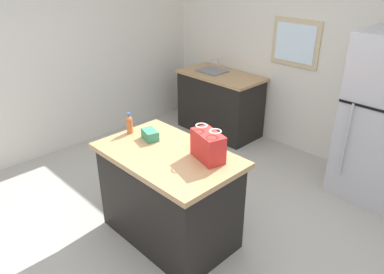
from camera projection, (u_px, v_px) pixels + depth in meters
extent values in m
plane|color=#ADA89E|center=(179.00, 239.00, 3.58)|extent=(6.21, 6.21, 0.00)
cube|color=silver|center=(326.00, 62.00, 4.60)|extent=(5.18, 0.10, 2.54)
cube|color=#CCB78C|center=(296.00, 43.00, 4.76)|extent=(0.68, 0.04, 0.60)
cube|color=white|center=(295.00, 43.00, 4.75)|extent=(0.56, 0.02, 0.48)
cube|color=silver|center=(38.00, 61.00, 4.68)|extent=(0.10, 5.03, 2.54)
cube|color=black|center=(169.00, 198.00, 3.46)|extent=(1.21, 0.73, 0.86)
cube|color=tan|center=(168.00, 155.00, 3.26)|extent=(1.29, 0.81, 0.05)
cube|color=#B7B7BC|center=(383.00, 120.00, 3.90)|extent=(0.74, 0.68, 1.82)
cube|color=black|center=(375.00, 109.00, 3.59)|extent=(0.72, 0.01, 0.02)
cylinder|color=#B7B7BC|center=(346.00, 140.00, 3.88)|extent=(0.02, 0.02, 0.82)
cube|color=black|center=(220.00, 105.00, 5.61)|extent=(1.21, 0.62, 0.87)
cube|color=tan|center=(221.00, 75.00, 5.41)|extent=(1.25, 0.66, 0.04)
cube|color=slate|center=(212.00, 75.00, 5.54)|extent=(0.40, 0.32, 0.14)
cylinder|color=#B7B7BC|center=(218.00, 64.00, 5.57)|extent=(0.03, 0.03, 0.18)
cylinder|color=#B7B7BC|center=(215.00, 59.00, 5.49)|extent=(0.02, 0.14, 0.02)
cube|color=red|center=(208.00, 146.00, 3.10)|extent=(0.35, 0.25, 0.25)
torus|color=white|center=(201.00, 126.00, 3.08)|extent=(0.13, 0.13, 0.01)
torus|color=white|center=(215.00, 131.00, 2.98)|extent=(0.13, 0.13, 0.01)
cube|color=#388E66|center=(150.00, 135.00, 3.47)|extent=(0.20, 0.15, 0.09)
cylinder|color=#C66633|center=(130.00, 125.00, 3.58)|extent=(0.06, 0.06, 0.15)
cone|color=#C66633|center=(129.00, 117.00, 3.54)|extent=(0.05, 0.05, 0.03)
cylinder|color=blue|center=(129.00, 114.00, 3.53)|extent=(0.03, 0.03, 0.02)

